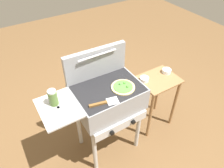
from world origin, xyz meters
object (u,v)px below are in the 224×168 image
Objects in this scene: grill at (107,99)px; prep_table at (156,92)px; sauce_jar at (53,98)px; topping_bowl_far at (167,71)px; pizza_veggie at (123,87)px; spatula at (104,103)px; topping_bowl_near at (144,79)px.

grill reaches higher than prep_table.
sauce_jar is 0.21× the size of prep_table.
grill is 6.41× the size of sauce_jar.
pizza_veggie is at bearing -170.00° from topping_bowl_far.
topping_bowl_near is (0.63, 0.22, -0.17)m from spatula.
spatula is 0.69m from topping_bowl_near.
spatula reaches higher than prep_table.
topping_bowl_far is at bearing 10.00° from pizza_veggie.
topping_bowl_far is (0.15, 0.04, 0.22)m from prep_table.
pizza_veggie is 0.72m from topping_bowl_far.
sauce_jar is 1.33m from topping_bowl_far.
sauce_jar is at bearing 172.87° from grill.
prep_table is (1.15, -0.06, -0.46)m from sauce_jar.
grill is 1.33× the size of prep_table.
pizza_veggie is (0.14, -0.07, 0.15)m from grill.
pizza_veggie is at bearing -28.32° from grill.
grill reaches higher than topping_bowl_far.
sauce_jar reaches higher than prep_table.
spatula is at bearing -167.59° from topping_bowl_far.
sauce_jar is 1.24m from prep_table.
prep_table is at bearing -2.75° from sauce_jar.
spatula is at bearing -125.85° from grill.
grill is 0.71m from prep_table.
topping_bowl_far is at bearing 15.94° from prep_table.
topping_bowl_near is at bearing 176.80° from topping_bowl_far.
spatula is (-0.25, -0.09, -0.00)m from pizza_veggie.
pizza_veggie is 0.67m from prep_table.
sauce_jar is at bearing 177.25° from prep_table.
sauce_jar reaches higher than spatula.
topping_bowl_near reaches higher than prep_table.
spatula is at bearing -161.23° from pizza_veggie.
topping_bowl_far is (0.94, 0.21, -0.17)m from spatula.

